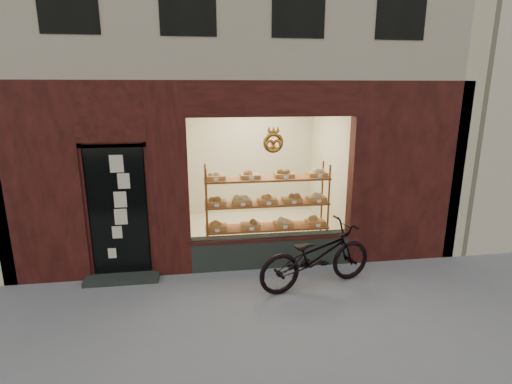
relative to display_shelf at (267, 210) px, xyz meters
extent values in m
plane|color=slate|center=(-0.45, -2.55, -0.87)|extent=(90.00, 90.00, 0.00)
cube|color=black|center=(0.00, -0.42, -0.59)|extent=(2.70, 0.25, 0.55)
cube|color=black|center=(-2.45, -0.49, 0.23)|extent=(0.90, 0.04, 2.15)
cube|color=black|center=(-2.45, -0.65, -0.83)|extent=(1.15, 0.35, 0.08)
torus|color=#C57F2D|center=(0.00, -0.53, 1.28)|extent=(0.33, 0.07, 0.33)
cube|color=brown|center=(0.00, 0.00, -0.82)|extent=(2.20, 0.45, 0.04)
cube|color=brown|center=(0.00, 0.00, -0.32)|extent=(2.20, 0.45, 0.03)
cube|color=brown|center=(0.00, 0.00, 0.13)|extent=(2.20, 0.45, 0.04)
cube|color=brown|center=(0.00, 0.00, 0.58)|extent=(2.20, 0.45, 0.04)
cylinder|color=brown|center=(-1.07, -0.19, -0.02)|extent=(0.04, 0.04, 1.70)
cylinder|color=brown|center=(1.07, -0.19, -0.02)|extent=(0.04, 0.04, 1.70)
cylinder|color=brown|center=(-1.07, 0.20, -0.02)|extent=(0.04, 0.04, 1.70)
cylinder|color=brown|center=(1.07, 0.20, -0.02)|extent=(0.04, 0.04, 1.70)
cube|color=#AA7E40|center=(-0.90, 0.00, -0.26)|extent=(0.34, 0.24, 0.07)
sphere|color=#B27A3B|center=(-0.90, 0.00, -0.18)|extent=(0.11, 0.11, 0.11)
cube|color=white|center=(-0.90, -0.18, -0.26)|extent=(0.07, 0.01, 0.05)
cube|color=#AA7E40|center=(-0.30, 0.00, -0.26)|extent=(0.34, 0.24, 0.07)
sphere|color=brown|center=(-0.30, 0.00, -0.18)|extent=(0.11, 0.11, 0.11)
cube|color=white|center=(-0.30, -0.18, -0.26)|extent=(0.08, 0.01, 0.05)
cube|color=#AA7E40|center=(0.30, 0.00, -0.26)|extent=(0.34, 0.24, 0.07)
sphere|color=tan|center=(0.30, 0.00, -0.18)|extent=(0.11, 0.11, 0.11)
cube|color=white|center=(0.30, -0.18, -0.26)|extent=(0.07, 0.01, 0.05)
cube|color=#AA7E40|center=(0.90, 0.00, -0.26)|extent=(0.34, 0.24, 0.07)
sphere|color=#B27A3B|center=(0.90, 0.00, -0.18)|extent=(0.11, 0.11, 0.11)
cube|color=white|center=(0.90, -0.18, -0.26)|extent=(0.08, 0.01, 0.05)
cube|color=#AA7E40|center=(-0.90, 0.00, 0.19)|extent=(0.34, 0.24, 0.07)
sphere|color=brown|center=(-0.90, 0.00, 0.27)|extent=(0.11, 0.11, 0.11)
cube|color=white|center=(-0.90, -0.18, 0.19)|extent=(0.07, 0.01, 0.06)
cube|color=#AA7E40|center=(-0.45, 0.00, 0.19)|extent=(0.34, 0.24, 0.07)
sphere|color=tan|center=(-0.45, 0.00, 0.27)|extent=(0.11, 0.11, 0.11)
cube|color=white|center=(-0.45, -0.18, 0.19)|extent=(0.07, 0.01, 0.06)
cube|color=#AA7E40|center=(0.00, 0.00, 0.19)|extent=(0.34, 0.24, 0.07)
sphere|color=#B27A3B|center=(0.00, 0.00, 0.27)|extent=(0.11, 0.11, 0.11)
cube|color=white|center=(0.00, -0.18, 0.19)|extent=(0.07, 0.01, 0.06)
cube|color=#AA7E40|center=(0.45, 0.00, 0.19)|extent=(0.34, 0.24, 0.07)
sphere|color=brown|center=(0.45, 0.00, 0.27)|extent=(0.11, 0.11, 0.11)
cube|color=white|center=(0.45, -0.18, 0.19)|extent=(0.07, 0.01, 0.06)
cube|color=#AA7E40|center=(0.90, 0.00, 0.19)|extent=(0.34, 0.24, 0.07)
sphere|color=tan|center=(0.90, 0.00, 0.27)|extent=(0.11, 0.11, 0.11)
cube|color=white|center=(0.90, -0.18, 0.19)|extent=(0.08, 0.01, 0.06)
cube|color=#AA7E40|center=(-0.90, 0.00, 0.64)|extent=(0.34, 0.24, 0.07)
sphere|color=tan|center=(-0.90, 0.00, 0.72)|extent=(0.11, 0.11, 0.11)
cube|color=white|center=(-0.90, -0.18, 0.64)|extent=(0.07, 0.01, 0.06)
cube|color=#AA7E40|center=(-0.30, 0.00, 0.64)|extent=(0.34, 0.24, 0.07)
sphere|color=#B27A3B|center=(-0.30, 0.00, 0.72)|extent=(0.11, 0.11, 0.11)
cube|color=white|center=(-0.30, -0.18, 0.64)|extent=(0.08, 0.01, 0.06)
cube|color=#AA7E40|center=(0.30, 0.00, 0.64)|extent=(0.34, 0.24, 0.07)
sphere|color=brown|center=(0.30, 0.00, 0.72)|extent=(0.11, 0.11, 0.11)
cube|color=white|center=(0.30, -0.18, 0.64)|extent=(0.07, 0.01, 0.06)
cube|color=#AA7E40|center=(0.90, 0.00, 0.64)|extent=(0.34, 0.24, 0.07)
sphere|color=tan|center=(0.90, 0.00, 0.72)|extent=(0.11, 0.11, 0.11)
cube|color=white|center=(0.90, -0.18, 0.64)|extent=(0.08, 0.01, 0.06)
imported|color=black|center=(0.55, -1.24, -0.37)|extent=(2.01, 1.13, 1.00)
camera|label=1|loc=(-1.18, -6.70, 2.13)|focal=28.00mm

